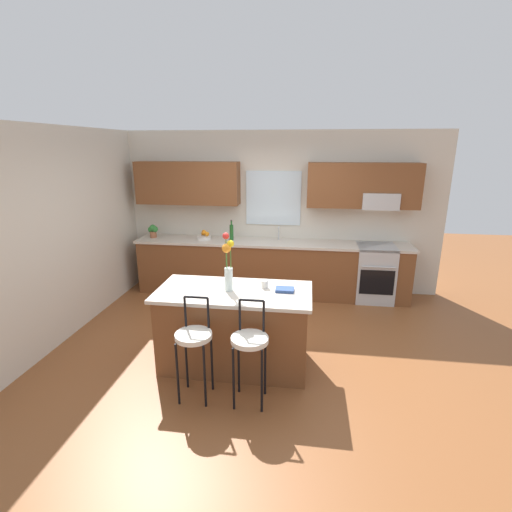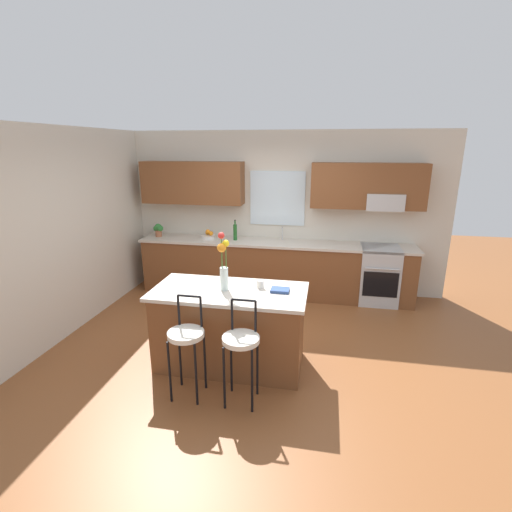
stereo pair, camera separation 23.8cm
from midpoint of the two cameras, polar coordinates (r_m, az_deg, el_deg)
ground_plane at (r=4.99m, az=-1.19°, el=-12.93°), size 14.00×14.00×0.00m
wall_left at (r=5.74m, az=-26.92°, el=3.61°), size 0.12×4.60×2.70m
back_wall_assembly at (r=6.39m, az=1.86°, el=7.96°), size 5.60×0.50×2.70m
counter_run at (r=6.36m, az=1.21°, el=-1.77°), size 4.56×0.64×0.92m
sink_faucet at (r=6.32m, az=2.39°, el=3.72°), size 0.02×0.13×0.23m
oven_range at (r=6.37m, az=16.53°, el=-2.47°), size 0.60×0.64×0.92m
kitchen_island at (r=4.34m, az=-4.89°, el=-10.86°), size 1.71×0.84×0.92m
bar_stool_near at (r=3.80m, az=-11.24°, el=-12.44°), size 0.36×0.36×1.04m
bar_stool_middle at (r=3.66m, az=-2.86°, el=-13.24°), size 0.36×0.36×1.04m
flower_vase at (r=4.05m, az=-5.95°, el=-1.18°), size 0.13×0.14×0.64m
mug_ceramic at (r=4.19m, az=-0.30°, el=-4.29°), size 0.08×0.08×0.09m
cookbook at (r=4.12m, az=2.76°, el=-5.15°), size 0.20×0.15×0.03m
fruit_bowl_oranges at (r=6.45m, az=-8.93°, el=2.97°), size 0.24×0.24×0.16m
bottle_olive_oil at (r=6.31m, az=-4.83°, el=3.65°), size 0.06×0.06×0.34m
potted_plant_small at (r=6.75m, az=-16.39°, el=3.78°), size 0.19×0.13×0.23m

